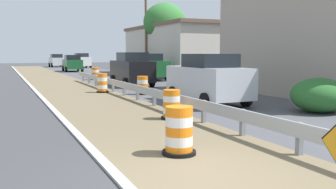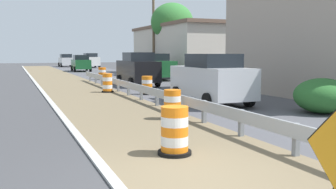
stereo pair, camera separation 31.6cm
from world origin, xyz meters
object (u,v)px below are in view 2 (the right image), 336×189
at_px(car_trailing_far_lane, 66,60).
at_px(car_mid_far_lane, 137,65).
at_px(traffic_barrel_mid, 147,86).
at_px(utility_pole_mid, 153,29).
at_px(traffic_barrel_far, 107,84).
at_px(traffic_barrel_farther, 102,74).
at_px(car_trailing_near_lane, 91,60).
at_px(utility_pole_near, 292,22).
at_px(car_distant_a, 156,67).
at_px(car_distant_b, 211,79).
at_px(traffic_barrel_nearest, 175,133).
at_px(traffic_barrel_close, 172,106).
at_px(car_lead_near_lane, 81,63).
at_px(car_lead_far_lane, 137,69).

bearing_deg(car_trailing_far_lane, car_mid_far_lane, -173.99).
height_order(traffic_barrel_mid, utility_pole_mid, utility_pole_mid).
xyz_separation_m(traffic_barrel_far, traffic_barrel_farther, (1.92, 9.84, -0.02)).
relative_size(car_trailing_near_lane, utility_pole_near, 0.64).
relative_size(traffic_barrel_farther, car_trailing_far_lane, 0.23).
bearing_deg(car_mid_far_lane, utility_pole_mid, 114.24).
bearing_deg(car_distant_a, car_distant_b, -11.68).
bearing_deg(car_distant_a, car_trailing_far_lane, -175.09).
distance_m(traffic_barrel_far, car_distant_b, 6.90).
bearing_deg(car_trailing_far_lane, traffic_barrel_far, 175.06).
bearing_deg(car_trailing_near_lane, car_trailing_far_lane, -146.96).
distance_m(traffic_barrel_nearest, car_distant_b, 8.27).
relative_size(traffic_barrel_close, traffic_barrel_mid, 1.01).
height_order(car_mid_far_lane, utility_pole_mid, utility_pole_mid).
bearing_deg(traffic_barrel_close, utility_pole_mid, 70.97).
relative_size(car_trailing_near_lane, car_distant_a, 1.06).
xyz_separation_m(utility_pole_near, utility_pole_mid, (-0.18, 19.32, 0.74)).
relative_size(car_distant_b, utility_pole_near, 0.64).
bearing_deg(car_lead_near_lane, traffic_barrel_nearest, 175.36).
distance_m(car_trailing_near_lane, car_distant_a, 27.54).
bearing_deg(traffic_barrel_close, car_lead_near_lane, 85.41).
bearing_deg(traffic_barrel_far, traffic_barrel_farther, 78.95).
bearing_deg(utility_pole_mid, car_distant_a, -108.74).
bearing_deg(traffic_barrel_close, car_mid_far_lane, 74.80).
bearing_deg(car_lead_near_lane, traffic_barrel_mid, 179.76).
height_order(traffic_barrel_far, traffic_barrel_farther, traffic_barrel_far).
bearing_deg(car_mid_far_lane, traffic_barrel_farther, -47.03).
relative_size(car_lead_near_lane, utility_pole_mid, 0.53).
bearing_deg(car_lead_near_lane, car_distant_b, -177.40).
xyz_separation_m(traffic_barrel_farther, car_lead_near_lane, (0.75, 14.56, 0.52)).
relative_size(car_trailing_near_lane, car_distant_b, 1.00).
height_order(traffic_barrel_far, car_lead_near_lane, car_lead_near_lane).
xyz_separation_m(traffic_barrel_nearest, car_mid_far_lane, (7.77, 26.48, 0.52)).
bearing_deg(car_distant_b, car_lead_near_lane, 1.28).
height_order(traffic_barrel_farther, car_trailing_far_lane, car_trailing_far_lane).
bearing_deg(traffic_barrel_nearest, utility_pole_mid, 70.43).
bearing_deg(utility_pole_near, traffic_barrel_nearest, -141.13).
distance_m(traffic_barrel_nearest, utility_pole_mid, 29.22).
xyz_separation_m(car_mid_far_lane, utility_pole_mid, (1.92, 0.79, 3.47)).
bearing_deg(car_distant_a, car_lead_near_lane, -169.20).
distance_m(car_lead_far_lane, car_trailing_far_lane, 36.57).
height_order(traffic_barrel_close, car_lead_far_lane, car_lead_far_lane).
distance_m(traffic_barrel_farther, utility_pole_mid, 8.56).
bearing_deg(car_distant_a, traffic_barrel_mid, -23.60).
distance_m(car_trailing_far_lane, car_distant_b, 46.29).
xyz_separation_m(traffic_barrel_mid, traffic_barrel_farther, (0.26, 11.65, 0.02)).
bearing_deg(traffic_barrel_close, car_distant_b, 43.35).
bearing_deg(car_distant_b, car_mid_far_lane, -8.31).
bearing_deg(utility_pole_near, car_distant_b, -167.42).
relative_size(traffic_barrel_nearest, traffic_barrel_farther, 1.04).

